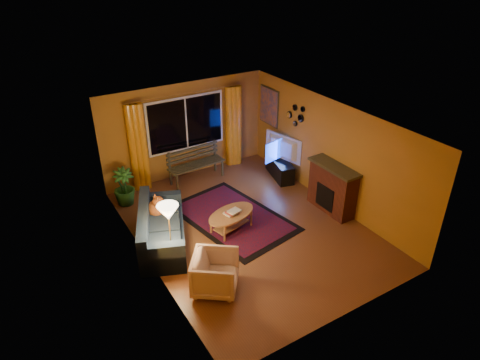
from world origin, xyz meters
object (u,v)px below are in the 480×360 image
bench (197,172)px  tv_console (280,168)px  coffee_table (231,221)px  sofa (162,227)px  floor_lamp (171,238)px  armchair (215,271)px

bench → tv_console: bearing=-30.4°
coffee_table → tv_console: (2.34, 1.44, 0.03)m
bench → sofa: 2.78m
floor_lamp → coffee_table: 1.72m
sofa → floor_lamp: floor_lamp is taller
bench → floor_lamp: floor_lamp is taller
bench → coffee_table: bench is taller
sofa → coffee_table: size_ratio=1.75×
sofa → floor_lamp: size_ratio=1.47×
coffee_table → armchair: bearing=-129.1°
armchair → coffee_table: 1.85m
sofa → coffee_table: bearing=9.9°
armchair → tv_console: 4.53m
sofa → armchair: 1.77m
sofa → armchair: (0.29, -1.74, -0.02)m
bench → tv_console: 2.20m
bench → armchair: (-1.53, -3.84, 0.17)m
coffee_table → bench: bearing=81.4°
floor_lamp → tv_console: size_ratio=1.20×
bench → coffee_table: size_ratio=1.29×
floor_lamp → coffee_table: (1.58, 0.48, -0.48)m
armchair → coffee_table: size_ratio=0.68×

